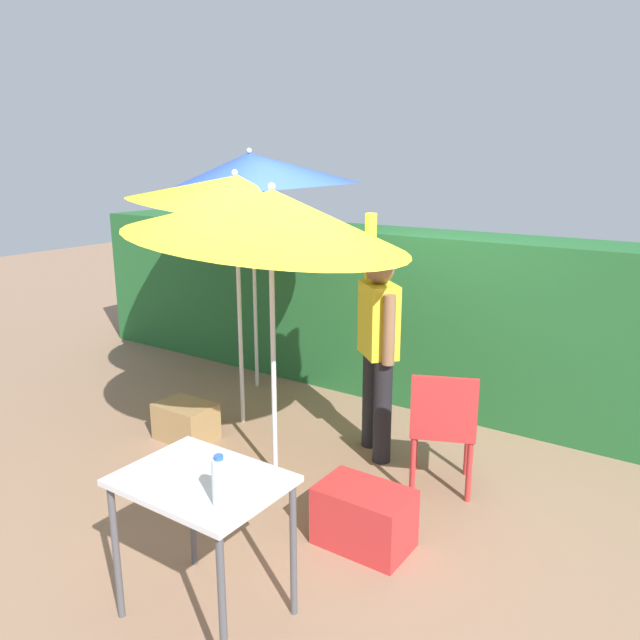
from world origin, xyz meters
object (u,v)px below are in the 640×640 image
umbrella_orange (271,216)px  person_vendor (378,341)px  cooler_box (364,517)px  crate_cardboard (186,421)px  chair_plastic (443,423)px  folding_table (202,496)px  bottle_water (220,481)px  umbrella_rainbow (251,173)px  umbrella_yellow (236,194)px

umbrella_orange → person_vendor: bearing=58.8°
cooler_box → crate_cardboard: size_ratio=1.18×
chair_plastic → cooler_box: bearing=-97.5°
cooler_box → folding_table: (-0.36, -0.98, 0.50)m
cooler_box → bottle_water: (-0.11, -1.10, 0.71)m
umbrella_rainbow → umbrella_yellow: bearing=-57.9°
cooler_box → chair_plastic: bearing=82.5°
folding_table → umbrella_orange: bearing=114.7°
chair_plastic → bottle_water: 2.02m
umbrella_orange → crate_cardboard: size_ratio=4.66×
umbrella_yellow → chair_plastic: 2.46m
person_vendor → folding_table: size_ratio=2.35×
folding_table → chair_plastic: bearing=75.7°
cooler_box → crate_cardboard: 2.04m
umbrella_yellow → crate_cardboard: 1.93m
person_vendor → umbrella_orange: bearing=-121.2°
umbrella_rainbow → folding_table: (1.95, -2.70, -1.47)m
umbrella_orange → cooler_box: (0.98, -0.39, -1.73)m
chair_plastic → umbrella_orange: bearing=-156.5°
umbrella_rainbow → folding_table: umbrella_rainbow is taller
folding_table → bottle_water: bearing=-26.6°
umbrella_orange → person_vendor: size_ratio=1.18×
umbrella_rainbow → bottle_water: bearing=-52.3°
folding_table → person_vendor: bearing=95.2°
crate_cardboard → umbrella_rainbow: bearing=103.8°
cooler_box → folding_table: bearing=-110.0°
umbrella_orange → folding_table: (0.63, -1.37, -1.23)m
umbrella_orange → cooler_box: size_ratio=3.95×
cooler_box → folding_table: folding_table is taller
crate_cardboard → bottle_water: (1.87, -1.54, 0.74)m
umbrella_rainbow → person_vendor: size_ratio=1.30×
umbrella_orange → umbrella_yellow: size_ratio=0.95×
umbrella_rainbow → umbrella_yellow: (0.46, -0.73, -0.15)m
umbrella_rainbow → bottle_water: umbrella_rainbow is taller
umbrella_rainbow → umbrella_orange: size_ratio=1.10×
cooler_box → umbrella_yellow: bearing=151.6°
chair_plastic → bottle_water: bottle_water is taller
umbrella_rainbow → chair_plastic: 3.04m
umbrella_yellow → cooler_box: (1.84, -0.99, -1.81)m
person_vendor → chair_plastic: size_ratio=2.11×
bottle_water → crate_cardboard: bearing=140.5°
crate_cardboard → bottle_water: size_ratio=1.98×
umbrella_orange → umbrella_rainbow: bearing=134.5°
umbrella_yellow → cooler_box: size_ratio=4.16×
umbrella_rainbow → umbrella_yellow: size_ratio=1.04×
person_vendor → folding_table: bearing=-84.8°
chair_plastic → cooler_box: chair_plastic is taller
umbrella_rainbow → cooler_box: umbrella_rainbow is taller
umbrella_yellow → chair_plastic: bearing=-3.7°
umbrella_orange → bottle_water: (0.87, -1.49, -1.02)m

